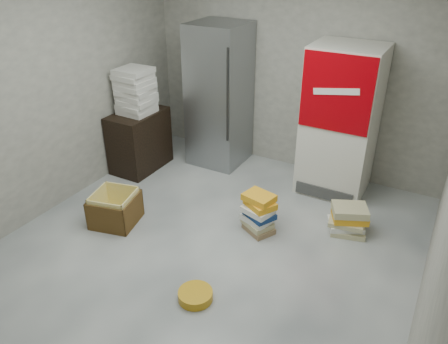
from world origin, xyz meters
name	(u,v)px	position (x,y,z in m)	size (l,w,h in m)	color
ground	(192,264)	(0.00, 0.00, 0.00)	(5.00, 5.00, 0.00)	silver
room_shell	(184,86)	(0.00, 0.00, 1.80)	(4.04, 5.04, 2.82)	#AAA699
steel_fridge	(219,96)	(-0.90, 2.13, 0.95)	(0.70, 0.72, 1.90)	#9B9EA3
coke_cooler	(340,122)	(0.75, 2.12, 0.90)	(0.80, 0.73, 1.80)	silver
wood_shelf	(140,141)	(-1.73, 1.40, 0.40)	(0.50, 0.80, 0.80)	black
supply_box_stack	(135,91)	(-1.72, 1.40, 1.09)	(0.44, 0.43, 0.58)	silver
phonebook_stack_main	(259,213)	(0.32, 0.82, 0.23)	(0.40, 0.37, 0.45)	#8E704E
phonebook_stack_side	(348,219)	(1.17, 1.28, 0.16)	(0.47, 0.42, 0.32)	#BDB585
cardboard_box	(115,210)	(-1.14, 0.20, 0.15)	(0.56, 0.56, 0.38)	yellow
bucket_lid	(195,295)	(0.28, -0.37, 0.04)	(0.31, 0.31, 0.08)	gold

